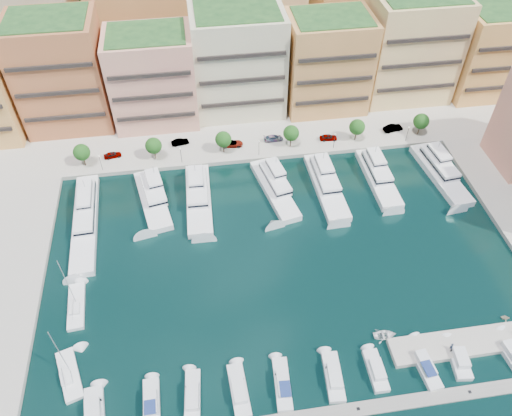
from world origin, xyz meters
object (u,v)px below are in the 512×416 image
Objects in this scene: cruiser_3 at (239,391)px; cruiser_6 at (376,371)px; lamppost_2 at (259,145)px; tender_0 at (385,335)px; tree_1 at (153,146)px; yacht_6 at (439,170)px; yacht_1 at (153,197)px; car_4 at (328,137)px; yacht_0 at (85,217)px; sailboat_0 at (70,376)px; person_0 at (452,346)px; tender_3 at (505,317)px; cruiser_2 at (193,397)px; car_5 at (393,128)px; yacht_4 at (326,183)px; tree_3 at (291,133)px; lamppost_1 at (181,153)px; tree_4 at (357,127)px; tree_0 at (82,152)px; cruiser_7 at (424,364)px; cruiser_5 at (333,377)px; cruiser_8 at (458,359)px; sailboat_1 at (76,307)px; lamppost_3 at (335,138)px; lamppost_0 at (100,160)px; car_1 at (180,142)px; yacht_2 at (198,195)px; yacht_5 at (378,174)px; tree_2 at (223,139)px; car_2 at (233,143)px; cruiser_4 at (282,384)px; cruiser_1 at (152,403)px; car_0 at (112,155)px; yacht_3 at (274,186)px; cruiser_0 at (94,411)px; lamppost_4 at (408,132)px; cruiser_9 at (510,352)px.

cruiser_3 is 22.18m from cruiser_6.
lamppost_2 reaches higher than tender_0.
tree_1 is 0.27× the size of yacht_6.
car_4 is at bearing 18.23° from yacht_1.
sailboat_0 is at bearing -89.34° from yacht_0.
person_0 is (62.31, -39.33, 0.63)m from yacht_0.
yacht_1 is at bearing 73.68° from tender_3.
cruiser_2 is 5.42× the size of tender_3.
tender_3 is 54.00m from car_5.
yacht_4 is at bearing 117.30° from car_5.
lamppost_1 is (-26.00, -2.30, -0.92)m from tree_3.
tender_3 is (12.05, -51.81, -4.31)m from tree_4.
tree_0 is 20.35m from yacht_1.
cruiser_7 is (57.11, -41.08, -0.64)m from yacht_0.
tender_3 is at bearing 10.92° from cruiser_5.
yacht_6 is at bearing 64.39° from cruiser_7.
sailboat_1 is at bearing 162.69° from cruiser_8.
tree_1 is 1.35× the size of lamppost_3.
lamppost_0 reaches higher than car_1.
yacht_1 reaches higher than tender_0.
lamppost_1 is 0.20× the size of yacht_2.
lamppost_2 is at bearing 156.61° from yacht_5.
tree_4 is at bearing 0.00° from tree_2.
car_2 is 23.27m from car_4.
tender_0 is (52.63, -34.98, -0.81)m from yacht_0.
cruiser_7 is (33.55, -44.06, -0.64)m from yacht_2.
cruiser_4 is at bearing -11.16° from sailboat_0.
cruiser_1 is (-10.17, -44.04, -0.64)m from yacht_2.
cruiser_5 is 2.13× the size of car_0.
yacht_0 reaches higher than car_4.
yacht_3 is at bearing 105.20° from car_5.
yacht_2 is 5.45× the size of tender_0.
tree_0 is 0.72× the size of cruiser_0.
tree_0 is 0.75× the size of cruiser_8.
yacht_3 is at bearing 136.11° from car_4.
cruiser_3 is at bearing -108.69° from tree_3.
cruiser_7 is (52.29, -0.04, 0.02)m from cruiser_0.
tree_4 is at bearing -87.19° from car_2.
yacht_2 is at bearing -167.01° from lamppost_4.
tree_2 is 4.33m from car_2.
car_2 reaches higher than car_0.
yacht_4 reaches higher than lamppost_1.
cruiser_9 is (45.22, 0.02, 0.00)m from cruiser_3.
yacht_6 is at bearing -31.23° from tender_0.
sailboat_1 is 3.28× the size of car_0.
car_5 is at bearing 2.90° from tree_2.
lamppost_0 is (-60.00, -2.30, -0.92)m from tree_4.
yacht_2 is 44.16m from cruiser_3.
cruiser_4 is (14.12, -0.02, 0.02)m from cruiser_2.
tree_0 is at bearing 177.73° from lamppost_3.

